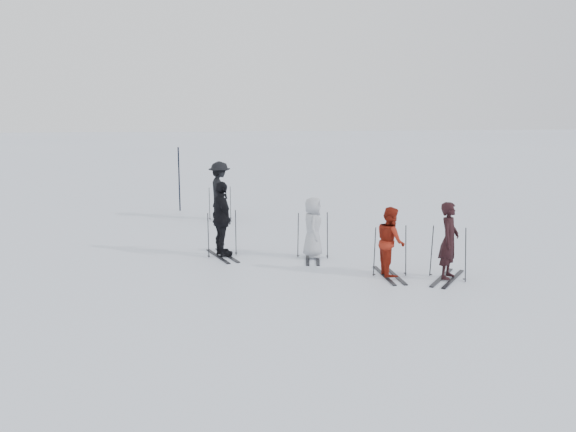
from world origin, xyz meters
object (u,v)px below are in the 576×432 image
object	(u,v)px
skier_uphill_far	(220,191)
skier_near_dark	(449,242)
piste_marker	(179,179)
skier_grey	(313,228)
skier_red	(391,242)
skier_uphill_left	(222,220)

from	to	relation	value
skier_uphill_far	skier_near_dark	bearing A→B (deg)	-149.43
piste_marker	skier_grey	bearing A→B (deg)	-62.15
skier_near_dark	skier_red	xyz separation A→B (m)	(-1.24, 0.38, -0.07)
skier_red	skier_grey	world-z (taller)	skier_red
skier_grey	skier_uphill_far	size ratio (longest dim) A/B	0.80
skier_red	skier_uphill_left	bearing A→B (deg)	57.36
skier_grey	skier_red	bearing A→B (deg)	-132.73
skier_grey	piste_marker	world-z (taller)	piste_marker
skier_near_dark	piste_marker	xyz separation A→B (m)	(-6.62, 9.48, 0.28)
skier_near_dark	skier_grey	distance (m)	3.56
skier_red	skier_near_dark	bearing A→B (deg)	-109.62
skier_red	piste_marker	bearing A→B (deg)	27.90
skier_grey	piste_marker	xyz separation A→B (m)	(-3.84, 7.26, 0.38)
skier_uphill_left	skier_uphill_far	size ratio (longest dim) A/B	1.00
piste_marker	skier_near_dark	bearing A→B (deg)	-55.08
skier_grey	skier_uphill_far	distance (m)	5.92
skier_grey	skier_uphill_far	xyz separation A→B (m)	(-2.38, 5.41, 0.19)
skier_red	skier_uphill_left	xyz separation A→B (m)	(-3.84, 2.21, 0.17)
skier_uphill_far	skier_grey	bearing A→B (deg)	-159.76
skier_uphill_far	skier_uphill_left	bearing A→B (deg)	177.40
skier_red	skier_uphill_left	size ratio (longest dim) A/B	0.82
skier_grey	skier_uphill_left	size ratio (longest dim) A/B	0.80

